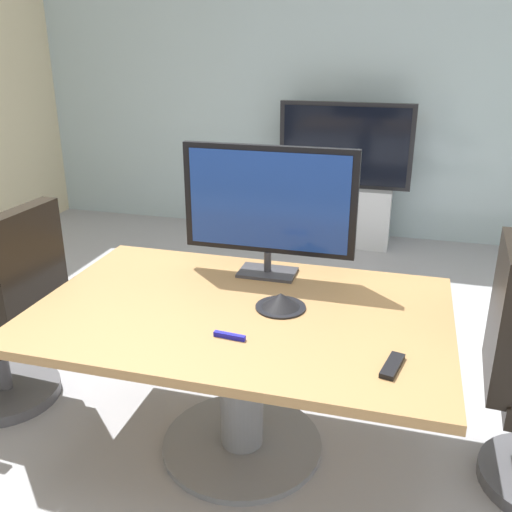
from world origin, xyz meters
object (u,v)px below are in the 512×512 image
(conference_table, at_px, (241,347))
(conference_phone, at_px, (281,302))
(remote_control, at_px, (392,366))
(office_chair_left, at_px, (9,325))
(wall_display_unit, at_px, (342,198))
(tv_monitor, at_px, (269,204))

(conference_table, distance_m, conference_phone, 0.28)
(conference_table, relative_size, remote_control, 10.47)
(office_chair_left, relative_size, conference_phone, 4.95)
(wall_display_unit, relative_size, conference_phone, 5.95)
(office_chair_left, bearing_deg, tv_monitor, 109.41)
(conference_table, bearing_deg, office_chair_left, 178.43)
(tv_monitor, height_order, conference_phone, tv_monitor)
(office_chair_left, height_order, wall_display_unit, wall_display_unit)
(conference_table, height_order, conference_phone, conference_phone)
(wall_display_unit, distance_m, remote_control, 3.40)
(conference_table, relative_size, conference_phone, 8.09)
(wall_display_unit, bearing_deg, conference_phone, -88.22)
(office_chair_left, height_order, conference_phone, office_chair_left)
(conference_table, xyz_separation_m, wall_display_unit, (0.07, 3.03, -0.10))
(conference_table, bearing_deg, remote_control, -25.20)
(conference_phone, xyz_separation_m, remote_control, (0.49, -0.36, -0.02))
(wall_display_unit, xyz_separation_m, conference_phone, (0.09, -2.98, 0.32))
(remote_control, bearing_deg, wall_display_unit, 112.43)
(office_chair_left, height_order, tv_monitor, tv_monitor)
(conference_table, relative_size, tv_monitor, 2.12)
(tv_monitor, bearing_deg, office_chair_left, -163.57)
(wall_display_unit, bearing_deg, conference_table, -91.40)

